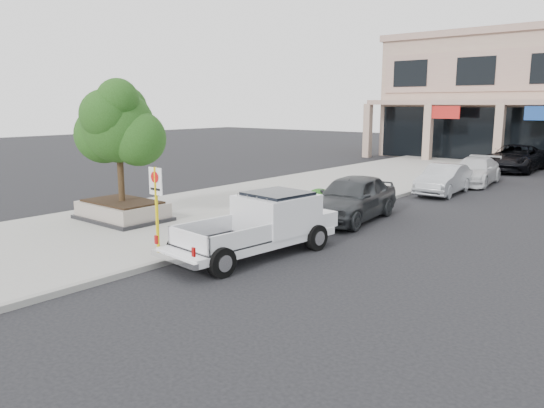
# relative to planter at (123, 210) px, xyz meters

# --- Properties ---
(ground) EXTENTS (120.00, 120.00, 0.00)m
(ground) POSITION_rel_planter_xyz_m (6.60, -0.61, -0.48)
(ground) COLOR black
(ground) RESTS_ON ground
(sidewalk) EXTENTS (8.00, 52.00, 0.15)m
(sidewalk) POSITION_rel_planter_xyz_m (1.10, 5.39, -0.40)
(sidewalk) COLOR gray
(sidewalk) RESTS_ON ground
(curb) EXTENTS (0.20, 52.00, 0.15)m
(curb) POSITION_rel_planter_xyz_m (5.05, 5.39, -0.40)
(curb) COLOR gray
(curb) RESTS_ON ground
(planter) EXTENTS (3.20, 2.20, 0.68)m
(planter) POSITION_rel_planter_xyz_m (0.00, 0.00, 0.00)
(planter) COLOR black
(planter) RESTS_ON sidewalk
(planter_tree) EXTENTS (2.90, 2.55, 4.00)m
(planter_tree) POSITION_rel_planter_xyz_m (0.13, 0.15, 2.94)
(planter_tree) COLOR #321F13
(planter_tree) RESTS_ON planter
(no_parking_sign) EXTENTS (0.55, 0.09, 2.30)m
(no_parking_sign) POSITION_rel_planter_xyz_m (3.91, -1.51, 1.16)
(no_parking_sign) COLOR #DCBD0B
(no_parking_sign) RESTS_ON sidewalk
(hedge) EXTENTS (1.10, 0.99, 0.93)m
(hedge) POSITION_rel_planter_xyz_m (4.72, 5.37, 0.14)
(hedge) COLOR #1F4112
(hedge) RESTS_ON sidewalk
(pickup_truck) EXTENTS (2.53, 5.59, 1.70)m
(pickup_truck) POSITION_rel_planter_xyz_m (6.25, -0.07, 0.38)
(pickup_truck) COLOR white
(pickup_truck) RESTS_ON ground
(curb_car_a) EXTENTS (2.51, 5.06, 1.66)m
(curb_car_a) POSITION_rel_planter_xyz_m (5.90, 5.73, 0.35)
(curb_car_a) COLOR #2F3134
(curb_car_a) RESTS_ON ground
(curb_car_b) EXTENTS (1.76, 4.31, 1.39)m
(curb_car_b) POSITION_rel_planter_xyz_m (6.21, 13.40, 0.22)
(curb_car_b) COLOR #AEB1B6
(curb_car_b) RESTS_ON ground
(curb_car_c) EXTENTS (2.44, 5.01, 1.41)m
(curb_car_c) POSITION_rel_planter_xyz_m (6.24, 17.44, 0.23)
(curb_car_c) COLOR silver
(curb_car_c) RESTS_ON ground
(curb_car_d) EXTENTS (2.83, 5.97, 1.65)m
(curb_car_d) POSITION_rel_planter_xyz_m (6.21, 24.68, 0.35)
(curb_car_d) COLOR black
(curb_car_d) RESTS_ON ground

